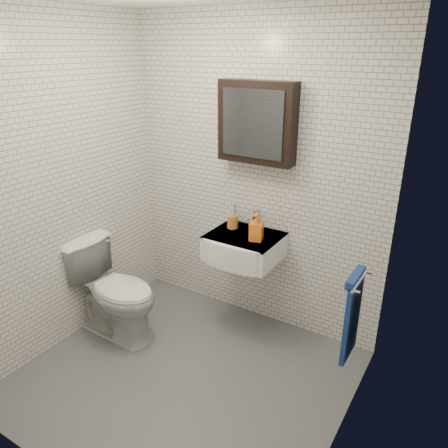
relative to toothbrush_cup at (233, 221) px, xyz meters
name	(u,v)px	position (x,y,z in m)	size (l,w,h in m)	color
ground	(184,376)	(0.11, -0.85, -0.91)	(2.20, 2.00, 0.01)	#4B4D52
room_shell	(176,183)	(0.11, -0.85, 0.56)	(2.22, 2.02, 2.51)	silver
washbasin	(242,248)	(0.16, -0.12, -0.15)	(0.55, 0.50, 0.20)	white
faucet	(254,221)	(0.16, 0.08, 0.01)	(0.06, 0.20, 0.15)	silver
mirror_cabinet	(257,123)	(0.16, 0.08, 0.79)	(0.60, 0.15, 0.60)	black
towel_rail	(353,312)	(1.15, -0.50, -0.19)	(0.09, 0.30, 0.58)	silver
toothbrush_cup	(233,221)	(0.00, 0.00, 0.00)	(0.11, 0.11, 0.24)	#C07830
soap_bottle	(256,227)	(0.28, -0.11, 0.05)	(0.10, 0.10, 0.21)	orange
toilet	(114,290)	(-0.69, -0.70, -0.51)	(0.45, 0.79, 0.80)	silver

